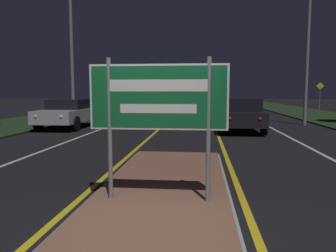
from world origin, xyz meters
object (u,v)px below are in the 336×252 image
Objects in this scene: streetlight_left_near at (71,18)px; car_receding_1 at (225,105)px; car_receding_0 at (239,114)px; car_approaching_0 at (69,112)px; streetlight_right_near at (310,3)px; warning_sign at (320,95)px; highway_sign at (158,102)px; car_receding_2 at (220,101)px.

streetlight_left_near is 14.16m from car_receding_1.
car_receding_0 reaches higher than car_approaching_0.
streetlight_right_near is (12.84, 0.36, 0.56)m from streetlight_left_near.
car_receding_1 is at bearing 178.58° from warning_sign.
highway_sign is 30.80m from car_receding_2.
car_approaching_0 is at bearing -127.00° from car_receding_1.
streetlight_right_near is at bearing 11.07° from car_approaching_0.
highway_sign reaches higher than car_approaching_0.
streetlight_left_near is 10.65m from car_receding_0.
warning_sign is (3.80, 8.88, -4.86)m from streetlight_right_near.
car_receding_1 is at bearing 45.63° from streetlight_left_near.
streetlight_right_near is at bearing 37.59° from car_receding_0.
highway_sign reaches higher than car_receding_1.
streetlight_left_near is 1.93× the size of car_receding_2.
highway_sign is 0.51× the size of car_approaching_0.
car_receding_2 is at bearing 62.49° from streetlight_left_near.
streetlight_right_near reaches higher than warning_sign.
highway_sign is at bearing -115.19° from streetlight_right_near.
warning_sign is at bearing -1.42° from car_receding_1.
car_receding_1 is (-3.62, 9.07, -5.72)m from streetlight_right_near.
highway_sign is 22.54m from car_receding_1.
warning_sign is (7.65, 11.85, 0.78)m from car_receding_0.
streetlight_right_near is at bearing 1.59° from streetlight_left_near.
streetlight_right_near reaches higher than car_receding_1.
car_approaching_0 is (-8.66, -19.77, -0.01)m from car_receding_2.
car_receding_0 is 1.79× the size of warning_sign.
car_approaching_0 is at bearing 118.85° from highway_sign.
warning_sign reaches higher than car_receding_2.
car_receding_0 reaches higher than car_receding_2.
car_receding_0 is at bearing 76.91° from highway_sign.
warning_sign is (10.05, 22.18, -0.08)m from highway_sign.
warning_sign is at bearing -48.94° from car_receding_2.
car_receding_2 is (0.02, 8.31, 0.06)m from car_receding_1.
warning_sign is at bearing 57.16° from car_receding_0.
streetlight_left_near is at bearing 105.89° from car_approaching_0.
warning_sign is (16.64, 9.24, -4.30)m from streetlight_left_near.
car_receding_2 is 1.89× the size of warning_sign.
car_approaching_0 is (-8.64, -11.47, 0.05)m from car_receding_1.
highway_sign is at bearing -94.94° from car_receding_2.
highway_sign is 15.45m from streetlight_right_near.
warning_sign reaches higher than highway_sign.
car_approaching_0 is at bearing 176.14° from car_receding_0.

